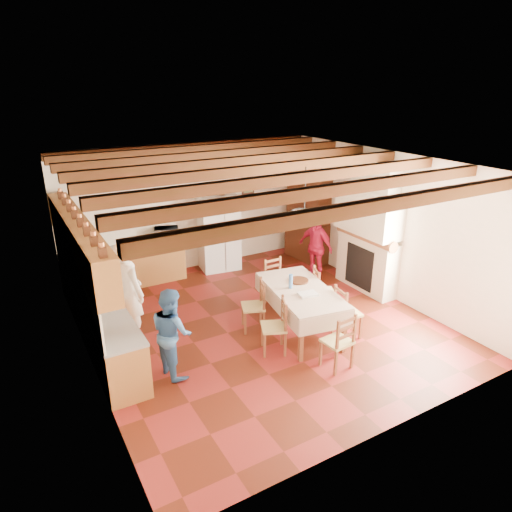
{
  "coord_description": "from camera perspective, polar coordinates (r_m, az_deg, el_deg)",
  "views": [
    {
      "loc": [
        -3.81,
        -6.52,
        4.3
      ],
      "look_at": [
        0.1,
        0.3,
        1.25
      ],
      "focal_mm": 32.0,
      "sensor_mm": 36.0,
      "label": 1
    }
  ],
  "objects": [
    {
      "name": "chair_right_near",
      "position": [
        8.25,
        11.41,
        -6.85
      ],
      "size": [
        0.45,
        0.47,
        0.96
      ],
      "primitive_type": null,
      "rotation": [
        0.0,
        0.0,
        1.43
      ],
      "color": "brown",
      "rests_on": "floor"
    },
    {
      "name": "dining_table",
      "position": [
        8.14,
        5.64,
        -4.67
      ],
      "size": [
        1.29,
        2.07,
        0.85
      ],
      "rotation": [
        0.0,
        0.0,
        -0.16
      ],
      "color": "beige",
      "rests_on": "floor"
    },
    {
      "name": "refrigerator",
      "position": [
        10.91,
        -4.74,
        2.99
      ],
      "size": [
        0.99,
        0.85,
        1.81
      ],
      "primitive_type": "cube",
      "rotation": [
        0.0,
        0.0,
        -0.13
      ],
      "color": "silver",
      "rests_on": "floor"
    },
    {
      "name": "person_woman_blue",
      "position": [
        7.14,
        -10.49,
        -9.33
      ],
      "size": [
        0.62,
        0.76,
        1.43
      ],
      "primitive_type": "imported",
      "rotation": [
        0.0,
        0.0,
        1.7
      ],
      "color": "#356099",
      "rests_on": "floor"
    },
    {
      "name": "chandelier",
      "position": [
        7.61,
        6.04,
        5.47
      ],
      "size": [
        0.47,
        0.47,
        0.03
      ],
      "primitive_type": "torus",
      "color": "black",
      "rests_on": "ground"
    },
    {
      "name": "wall_front",
      "position": [
        5.74,
        17.29,
        -9.03
      ],
      "size": [
        6.0,
        0.02,
        3.0
      ],
      "primitive_type": "cube",
      "color": "#F3E3CE",
      "rests_on": "ground"
    },
    {
      "name": "chair_left_near",
      "position": [
        7.66,
        2.22,
        -8.74
      ],
      "size": [
        0.54,
        0.55,
        0.96
      ],
      "primitive_type": null,
      "rotation": [
        0.0,
        0.0,
        -1.99
      ],
      "color": "brown",
      "rests_on": "floor"
    },
    {
      "name": "person_woman_red",
      "position": [
        10.43,
        7.43,
        1.16
      ],
      "size": [
        0.6,
        0.96,
        1.52
      ],
      "primitive_type": "imported",
      "rotation": [
        0.0,
        0.0,
        -1.29
      ],
      "color": "#C61841",
      "rests_on": "floor"
    },
    {
      "name": "person_man",
      "position": [
        8.09,
        -15.51,
        -4.33
      ],
      "size": [
        0.61,
        0.77,
        1.84
      ],
      "primitive_type": "imported",
      "rotation": [
        0.0,
        0.0,
        1.87
      ],
      "color": "white",
      "rests_on": "floor"
    },
    {
      "name": "chair_left_far",
      "position": [
        8.3,
        -0.37,
        -6.21
      ],
      "size": [
        0.52,
        0.54,
        0.96
      ],
      "primitive_type": null,
      "rotation": [
        0.0,
        0.0,
        -1.94
      ],
      "color": "brown",
      "rests_on": "floor"
    },
    {
      "name": "upper_cabinets",
      "position": [
        8.01,
        -21.31,
        1.92
      ],
      "size": [
        0.35,
        4.2,
        0.7
      ],
      "primitive_type": "cube",
      "color": "brown",
      "rests_on": "ground"
    },
    {
      "name": "chair_end_far",
      "position": [
        9.21,
        2.65,
        -3.32
      ],
      "size": [
        0.43,
        0.41,
        0.96
      ],
      "primitive_type": null,
      "rotation": [
        0.0,
        0.0,
        0.03
      ],
      "color": "brown",
      "rests_on": "floor"
    },
    {
      "name": "lower_cabinets_left",
      "position": [
        8.57,
        -19.23,
        -6.92
      ],
      "size": [
        0.6,
        4.3,
        0.86
      ],
      "primitive_type": "cube",
      "color": "brown",
      "rests_on": "ground"
    },
    {
      "name": "chair_right_far",
      "position": [
        8.93,
        8.52,
        -4.36
      ],
      "size": [
        0.53,
        0.54,
        0.96
      ],
      "primitive_type": null,
      "rotation": [
        0.0,
        0.0,
        1.19
      ],
      "color": "brown",
      "rests_on": "floor"
    },
    {
      "name": "wall_left",
      "position": [
        7.14,
        -20.95,
        -3.38
      ],
      "size": [
        0.02,
        6.5,
        3.0
      ],
      "primitive_type": "cube",
      "color": "#F3E3CE",
      "rests_on": "ground"
    },
    {
      "name": "backsplash_left",
      "position": [
        8.22,
        -21.8,
        -2.56
      ],
      "size": [
        0.03,
        4.3,
        0.6
      ],
      "primitive_type": "cube",
      "color": "white",
      "rests_on": "ground"
    },
    {
      "name": "wall_back",
      "position": [
        10.86,
        -8.31,
        6.04
      ],
      "size": [
        6.0,
        0.02,
        3.0
      ],
      "primitive_type": "cube",
      "color": "#F3E3CE",
      "rests_on": "ground"
    },
    {
      "name": "countertop_back",
      "position": [
        10.32,
        -15.46,
        1.05
      ],
      "size": [
        2.34,
        0.62,
        0.04
      ],
      "primitive_type": "cube",
      "color": "gray",
      "rests_on": "lower_cabinets_back"
    },
    {
      "name": "wall_right",
      "position": [
        9.84,
        15.8,
        3.86
      ],
      "size": [
        0.02,
        6.5,
        3.0
      ],
      "primitive_type": "cube",
      "color": "#F3E3CE",
      "rests_on": "ground"
    },
    {
      "name": "ceiling",
      "position": [
        7.66,
        0.48,
        11.51
      ],
      "size": [
        6.0,
        6.5,
        0.02
      ],
      "primitive_type": "cube",
      "color": "silver",
      "rests_on": "ground"
    },
    {
      "name": "microwave",
      "position": [
        10.48,
        -11.12,
        2.71
      ],
      "size": [
        0.62,
        0.51,
        0.29
      ],
      "primitive_type": "imported",
      "rotation": [
        0.0,
        0.0,
        -0.32
      ],
      "color": "silver",
      "rests_on": "countertop_back"
    },
    {
      "name": "lower_cabinets_back",
      "position": [
        10.47,
        -15.23,
        -1.26
      ],
      "size": [
        2.3,
        0.6,
        0.86
      ],
      "primitive_type": "cube",
      "color": "brown",
      "rests_on": "ground"
    },
    {
      "name": "chair_end_near",
      "position": [
        7.38,
        10.13,
        -10.32
      ],
      "size": [
        0.45,
        0.44,
        0.96
      ],
      "primitive_type": null,
      "rotation": [
        0.0,
        0.0,
        3.23
      ],
      "color": "brown",
      "rests_on": "floor"
    },
    {
      "name": "fridge_vase",
      "position": [
        10.68,
        -4.36,
        8.48
      ],
      "size": [
        0.34,
        0.34,
        0.31
      ],
      "primitive_type": "imported",
      "rotation": [
        0.0,
        0.0,
        0.19
      ],
      "color": "#3A160C",
      "rests_on": "refrigerator"
    },
    {
      "name": "ceiling_beams",
      "position": [
        7.68,
        0.48,
        10.78
      ],
      "size": [
        6.0,
        6.3,
        0.16
      ],
      "primitive_type": null,
      "color": "#3C270D",
      "rests_on": "ground"
    },
    {
      "name": "countertop_left",
      "position": [
        8.38,
        -19.59,
        -4.2
      ],
      "size": [
        0.62,
        4.3,
        0.04
      ],
      "primitive_type": "cube",
      "color": "gray",
      "rests_on": "lower_cabinets_left"
    },
    {
      "name": "floor",
      "position": [
        8.69,
        0.42,
        -8.51
      ],
      "size": [
        6.0,
        6.5,
        0.02
      ],
      "primitive_type": "cube",
      "color": "#48170B",
      "rests_on": "ground"
    },
    {
      "name": "wall_picture",
      "position": [
        11.39,
        -1.02,
        8.78
      ],
      "size": [
        0.34,
        0.03,
        0.42
      ],
      "primitive_type": "cube",
      "color": "#331E18",
      "rests_on": "ground"
    },
    {
      "name": "fireplace",
      "position": [
        9.81,
        13.72,
        3.39
      ],
      "size": [
        0.56,
        1.6,
        2.8
      ],
      "primitive_type": null,
      "color": "beige",
      "rests_on": "ground"
    },
    {
      "name": "backsplash_back",
      "position": [
        10.48,
        -16.04,
        3.15
      ],
      "size": [
        2.3,
        0.03,
        0.6
      ],
      "primitive_type": "cube",
      "color": "white",
      "rests_on": "ground"
    },
    {
      "name": "hutch",
      "position": [
        11.44,
        6.57,
        4.96
      ],
      "size": [
        0.63,
        1.29,
        2.25
      ],
      "primitive_type": null,
      "rotation": [
        0.0,
        0.0,
        0.09
      ],
      "color": "#3A160C",
      "rests_on": "floor"
    }
  ]
}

